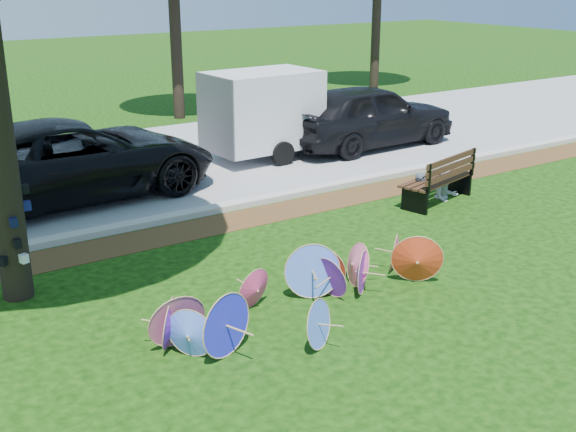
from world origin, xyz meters
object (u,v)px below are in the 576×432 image
parasol_pile (298,289)px  cargo_trailer (263,110)px  park_bench (436,178)px  dark_pickup (369,115)px  black_van (73,160)px  person_left (422,174)px  person_right (447,170)px

parasol_pile → cargo_trailer: 8.79m
cargo_trailer → park_bench: (1.06, -5.04, -0.74)m
parasol_pile → park_bench: (5.24, 2.65, 0.14)m
park_bench → dark_pickup: bearing=52.0°
dark_pickup → park_bench: dark_pickup is taller
black_van → park_bench: 7.50m
person_left → person_right: person_left is taller
parasol_pile → person_left: 5.59m
black_van → park_bench: (6.12, -4.33, -0.33)m
parasol_pile → dark_pickup: size_ratio=0.93×
cargo_trailer → park_bench: cargo_trailer is taller
parasol_pile → park_bench: bearing=26.8°
person_left → person_right: 0.70m
cargo_trailer → dark_pickup: bearing=-10.6°
park_bench → person_left: person_left is taller
cargo_trailer → park_bench: 5.20m
parasol_pile → dark_pickup: (7.22, 7.22, 0.49)m
dark_pickup → park_bench: bearing=154.6°
parasol_pile → person_right: bearing=25.8°
park_bench → parasol_pile: bearing=-167.8°
person_left → dark_pickup: bearing=61.3°
person_left → parasol_pile: bearing=-152.6°
cargo_trailer → parasol_pile: bearing=-120.5°
dark_pickup → person_left: (-2.33, -4.52, -0.22)m
person_right → parasol_pile: bearing=-141.2°
black_van → park_bench: size_ratio=3.09×
dark_pickup → cargo_trailer: bearing=79.3°
cargo_trailer → person_right: cargo_trailer is taller
black_van → park_bench: bearing=-129.8°
dark_pickup → person_right: (-1.63, -4.52, -0.25)m
parasol_pile → dark_pickup: bearing=45.0°
person_left → person_right: size_ratio=1.04×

